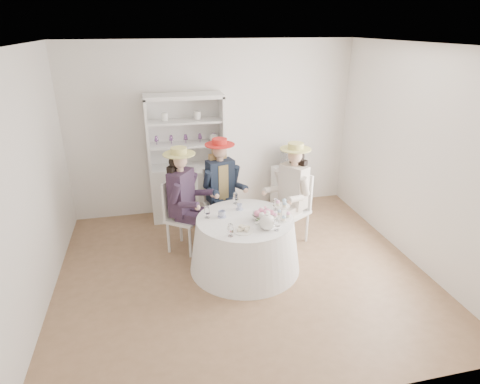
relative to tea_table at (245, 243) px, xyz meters
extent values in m
plane|color=brown|center=(-0.06, -0.10, -0.34)|extent=(4.50, 4.50, 0.00)
plane|color=white|center=(-0.06, -0.10, 2.36)|extent=(4.50, 4.50, 0.00)
plane|color=silver|center=(-0.06, 1.90, 1.01)|extent=(4.50, 0.00, 4.50)
plane|color=silver|center=(-0.06, -2.10, 1.01)|extent=(4.50, 0.00, 4.50)
plane|color=silver|center=(-2.31, -0.10, 1.01)|extent=(0.00, 4.50, 4.50)
plane|color=silver|center=(2.19, -0.10, 1.01)|extent=(0.00, 4.50, 4.50)
cone|color=white|center=(0.00, 0.00, -0.01)|extent=(1.40, 1.40, 0.67)
cylinder|color=white|center=(0.00, 0.00, 0.34)|extent=(1.20, 1.20, 0.02)
cube|color=silver|center=(-0.53, 1.65, 0.09)|extent=(1.18, 0.51, 0.87)
cube|color=silver|center=(-0.53, 1.84, 1.06)|extent=(1.16, 0.11, 1.06)
cube|color=silver|center=(-0.53, 1.65, 1.59)|extent=(1.18, 0.51, 0.06)
cube|color=silver|center=(-1.09, 1.65, 1.06)|extent=(0.07, 0.44, 1.06)
cube|color=silver|center=(0.03, 1.65, 1.06)|extent=(0.07, 0.44, 1.06)
cube|color=silver|center=(-0.53, 1.65, 0.86)|extent=(1.10, 0.45, 0.03)
cube|color=silver|center=(-0.53, 1.65, 1.22)|extent=(1.10, 0.45, 0.03)
sphere|color=white|center=(-0.10, 1.65, 0.94)|extent=(0.13, 0.13, 0.13)
cube|color=silver|center=(1.15, 1.59, 0.01)|extent=(0.55, 0.55, 0.71)
cylinder|color=black|center=(1.15, 1.59, 0.54)|extent=(0.34, 0.34, 0.33)
cube|color=silver|center=(-0.70, 0.62, 0.12)|extent=(0.58, 0.58, 0.04)
cylinder|color=silver|center=(-0.66, 0.39, -0.11)|extent=(0.04, 0.04, 0.46)
cylinder|color=silver|center=(-0.46, 0.66, -0.11)|extent=(0.04, 0.04, 0.46)
cylinder|color=silver|center=(-0.93, 0.58, -0.11)|extent=(0.04, 0.04, 0.46)
cylinder|color=silver|center=(-0.73, 0.85, -0.11)|extent=(0.04, 0.04, 0.46)
cube|color=silver|center=(-0.85, 0.73, 0.40)|extent=(0.25, 0.34, 0.52)
cube|color=black|center=(-0.71, 0.63, 0.51)|extent=(0.38, 0.42, 0.60)
cube|color=black|center=(-0.65, 0.47, 0.21)|extent=(0.37, 0.31, 0.12)
cylinder|color=black|center=(-0.53, 0.39, -0.10)|extent=(0.10, 0.10, 0.48)
cylinder|color=black|center=(-0.80, 0.43, 0.58)|extent=(0.20, 0.18, 0.28)
cube|color=black|center=(-0.54, 0.62, 0.21)|extent=(0.37, 0.31, 0.12)
cylinder|color=black|center=(-0.42, 0.54, -0.10)|extent=(0.10, 0.10, 0.48)
cylinder|color=black|center=(-0.55, 0.78, 0.58)|extent=(0.20, 0.18, 0.28)
cylinder|color=#D8A889|center=(-0.71, 0.63, 0.83)|extent=(0.09, 0.09, 0.08)
sphere|color=#D8A889|center=(-0.71, 0.63, 0.94)|extent=(0.20, 0.20, 0.20)
sphere|color=black|center=(-0.75, 0.66, 0.93)|extent=(0.20, 0.20, 0.20)
cube|color=black|center=(-0.78, 0.68, 0.68)|extent=(0.21, 0.25, 0.39)
cylinder|color=#C7BD61|center=(-0.71, 0.63, 1.03)|extent=(0.41, 0.41, 0.01)
cylinder|color=#C7BD61|center=(-0.71, 0.63, 1.08)|extent=(0.21, 0.21, 0.08)
cube|color=silver|center=(-0.13, 0.92, 0.12)|extent=(0.50, 0.50, 0.04)
cylinder|color=silver|center=(-0.25, 0.72, -0.11)|extent=(0.04, 0.04, 0.45)
cylinder|color=silver|center=(0.07, 0.80, -0.11)|extent=(0.04, 0.04, 0.45)
cylinder|color=silver|center=(-0.33, 1.04, -0.11)|extent=(0.04, 0.04, 0.45)
cylinder|color=silver|center=(-0.01, 1.12, -0.11)|extent=(0.04, 0.04, 0.45)
cube|color=silver|center=(-0.18, 1.10, 0.40)|extent=(0.39, 0.13, 0.52)
cube|color=#1C2638|center=(-0.13, 0.94, 0.51)|extent=(0.41, 0.29, 0.60)
cube|color=tan|center=(-0.13, 0.94, 0.51)|extent=(0.20, 0.26, 0.52)
cube|color=#1C2638|center=(-0.19, 0.78, 0.21)|extent=(0.22, 0.37, 0.12)
cylinder|color=#1C2638|center=(-0.15, 0.64, -0.10)|extent=(0.10, 0.10, 0.48)
cylinder|color=#1C2638|center=(-0.33, 0.85, 0.58)|extent=(0.13, 0.20, 0.28)
cube|color=#1C2638|center=(-0.01, 0.82, 0.21)|extent=(0.22, 0.37, 0.12)
cylinder|color=#1C2638|center=(0.03, 0.68, -0.10)|extent=(0.10, 0.10, 0.48)
cylinder|color=#1C2638|center=(0.08, 0.95, 0.58)|extent=(0.13, 0.20, 0.28)
cylinder|color=#D8A889|center=(-0.13, 0.94, 0.83)|extent=(0.09, 0.09, 0.08)
sphere|color=#D8A889|center=(-0.13, 0.94, 0.94)|extent=(0.20, 0.20, 0.20)
sphere|color=tan|center=(-0.15, 0.99, 0.92)|extent=(0.20, 0.20, 0.20)
cube|color=tan|center=(-0.15, 1.02, 0.68)|extent=(0.26, 0.14, 0.39)
cylinder|color=red|center=(-0.13, 0.94, 1.03)|extent=(0.41, 0.41, 0.01)
cylinder|color=red|center=(-0.13, 0.94, 1.07)|extent=(0.21, 0.21, 0.08)
cube|color=silver|center=(0.79, 0.50, 0.12)|extent=(0.57, 0.57, 0.04)
cylinder|color=silver|center=(0.56, 0.55, -0.11)|extent=(0.04, 0.04, 0.45)
cylinder|color=silver|center=(0.73, 0.27, -0.11)|extent=(0.04, 0.04, 0.45)
cylinder|color=silver|center=(0.84, 0.72, -0.11)|extent=(0.04, 0.04, 0.45)
cylinder|color=silver|center=(1.01, 0.44, -0.11)|extent=(0.04, 0.04, 0.45)
cube|color=silver|center=(0.94, 0.59, 0.40)|extent=(0.23, 0.35, 0.52)
cube|color=beige|center=(0.80, 0.51, 0.51)|extent=(0.37, 0.43, 0.60)
cube|color=beige|center=(0.63, 0.51, 0.21)|extent=(0.37, 0.30, 0.12)
cylinder|color=beige|center=(0.51, 0.44, -0.10)|extent=(0.10, 0.10, 0.48)
cylinder|color=beige|center=(0.66, 0.67, 0.58)|extent=(0.20, 0.17, 0.28)
cube|color=beige|center=(0.73, 0.35, 0.21)|extent=(0.37, 0.30, 0.12)
cylinder|color=beige|center=(0.61, 0.28, -0.10)|extent=(0.10, 0.10, 0.48)
cylinder|color=beige|center=(0.88, 0.30, 0.58)|extent=(0.20, 0.17, 0.28)
cylinder|color=#D8A889|center=(0.80, 0.51, 0.83)|extent=(0.09, 0.09, 0.08)
sphere|color=#D8A889|center=(0.80, 0.51, 0.94)|extent=(0.20, 0.20, 0.20)
sphere|color=black|center=(0.84, 0.53, 0.92)|extent=(0.20, 0.20, 0.20)
cube|color=black|center=(0.87, 0.55, 0.68)|extent=(0.20, 0.25, 0.39)
cylinder|color=#C7BD61|center=(0.80, 0.51, 1.03)|extent=(0.41, 0.41, 0.01)
cylinder|color=#C7BD61|center=(0.80, 0.51, 1.07)|extent=(0.21, 0.21, 0.08)
cube|color=silver|center=(-0.19, 1.31, 0.07)|extent=(0.49, 0.49, 0.04)
cylinder|color=silver|center=(0.01, 1.37, -0.14)|extent=(0.03, 0.03, 0.40)
cylinder|color=silver|center=(-0.25, 1.50, -0.14)|extent=(0.03, 0.03, 0.40)
cylinder|color=silver|center=(-0.12, 1.11, -0.14)|extent=(0.03, 0.03, 0.40)
cylinder|color=silver|center=(-0.38, 1.24, -0.14)|extent=(0.03, 0.03, 0.40)
cube|color=silver|center=(-0.26, 1.16, 0.31)|extent=(0.32, 0.18, 0.45)
imported|color=white|center=(-0.27, 0.10, 0.39)|extent=(0.10, 0.10, 0.08)
imported|color=white|center=(-0.01, 0.27, 0.38)|extent=(0.09, 0.09, 0.07)
imported|color=white|center=(0.25, 0.06, 0.38)|extent=(0.12, 0.12, 0.08)
imported|color=white|center=(0.20, -0.10, 0.38)|extent=(0.27, 0.27, 0.06)
sphere|color=pink|center=(0.28, -0.09, 0.44)|extent=(0.08, 0.08, 0.08)
sphere|color=white|center=(0.27, -0.06, 0.44)|extent=(0.08, 0.08, 0.08)
sphere|color=pink|center=(0.24, -0.03, 0.44)|extent=(0.08, 0.08, 0.08)
sphere|color=white|center=(0.20, -0.03, 0.44)|extent=(0.08, 0.08, 0.08)
sphere|color=pink|center=(0.17, -0.04, 0.44)|extent=(0.08, 0.08, 0.08)
sphere|color=white|center=(0.15, -0.07, 0.44)|extent=(0.08, 0.08, 0.08)
sphere|color=pink|center=(0.15, -0.11, 0.44)|extent=(0.08, 0.08, 0.08)
sphere|color=white|center=(0.17, -0.14, 0.44)|extent=(0.08, 0.08, 0.08)
sphere|color=pink|center=(0.20, -0.15, 0.44)|extent=(0.08, 0.08, 0.08)
sphere|color=white|center=(0.24, -0.15, 0.44)|extent=(0.08, 0.08, 0.08)
sphere|color=pink|center=(0.27, -0.12, 0.44)|extent=(0.08, 0.08, 0.08)
sphere|color=white|center=(0.19, -0.31, 0.43)|extent=(0.19, 0.19, 0.19)
cylinder|color=white|center=(0.31, -0.31, 0.44)|extent=(0.11, 0.03, 0.09)
cylinder|color=white|center=(0.19, -0.31, 0.53)|extent=(0.04, 0.04, 0.02)
cylinder|color=white|center=(-0.09, -0.30, 0.35)|extent=(0.25, 0.25, 0.01)
cube|color=beige|center=(-0.14, -0.32, 0.38)|extent=(0.06, 0.04, 0.03)
cube|color=beige|center=(-0.09, -0.30, 0.39)|extent=(0.07, 0.05, 0.03)
cube|color=beige|center=(-0.04, -0.28, 0.38)|extent=(0.07, 0.06, 0.03)
cube|color=beige|center=(-0.11, -0.26, 0.39)|extent=(0.07, 0.07, 0.03)
cube|color=beige|center=(-0.06, -0.34, 0.38)|extent=(0.06, 0.07, 0.03)
cylinder|color=white|center=(0.44, -0.09, 0.35)|extent=(0.25, 0.25, 0.01)
cylinder|color=white|center=(0.44, -0.09, 0.43)|extent=(0.02, 0.02, 0.17)
cylinder|color=white|center=(0.44, -0.09, 0.52)|extent=(0.19, 0.19, 0.01)
camera|label=1|loc=(-1.04, -4.28, 2.55)|focal=30.00mm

